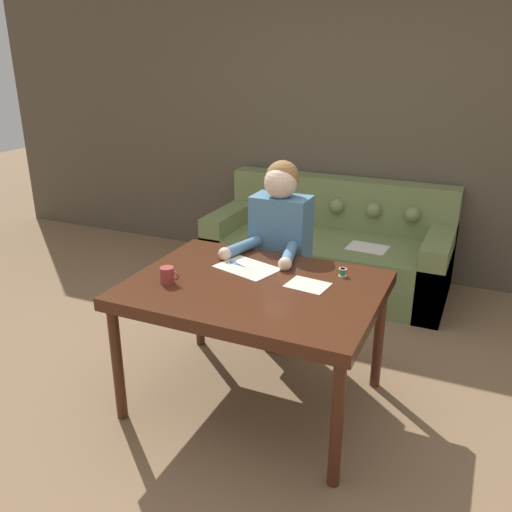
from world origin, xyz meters
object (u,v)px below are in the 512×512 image
Objects in this scene: couch at (329,250)px; mug at (168,275)px; scissors at (237,265)px; dining_table at (254,296)px; person at (280,257)px; thread_spool at (343,272)px.

couch is 2.09m from mug.
mug reaches higher than scissors.
dining_table is 0.67m from person.
person is at bearing 69.08° from mug.
dining_table is 1.04× the size of person.
person reaches higher than dining_table.
person is at bearing -89.94° from couch.
mug is at bearing -120.77° from scissors.
thread_spool is (0.84, 0.48, -0.02)m from mug.
dining_table is at bearing 22.43° from mug.
couch reaches higher than mug.
dining_table is 0.67× the size of couch.
thread_spool is at bearing -34.53° from person.
couch is at bearing 86.87° from scissors.
person reaches higher than scissors.
person is 0.47m from scissors.
thread_spool is (0.41, 0.30, 0.09)m from dining_table.
couch reaches higher than thread_spool.
couch is at bearing 108.82° from thread_spool.
mug is (-0.32, -0.84, 0.14)m from person.
person is at bearing 99.69° from dining_table.
dining_table is 29.93× the size of thread_spool.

